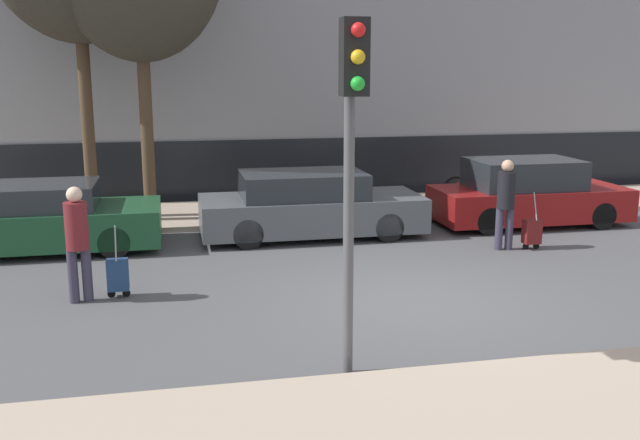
% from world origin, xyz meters
% --- Properties ---
extents(ground_plane, '(80.00, 80.00, 0.00)m').
position_xyz_m(ground_plane, '(0.00, 0.00, 0.00)').
color(ground_plane, '#4C4C4F').
extents(sidewalk_near, '(28.00, 2.50, 0.12)m').
position_xyz_m(sidewalk_near, '(0.00, -3.75, 0.06)').
color(sidewalk_near, tan).
rests_on(sidewalk_near, ground_plane).
extents(sidewalk_far, '(28.00, 3.00, 0.12)m').
position_xyz_m(sidewalk_far, '(0.00, 7.00, 0.06)').
color(sidewalk_far, tan).
rests_on(sidewalk_far, ground_plane).
extents(parked_car_0, '(4.47, 1.92, 1.31)m').
position_xyz_m(parked_car_0, '(-6.10, 4.49, 0.62)').
color(parked_car_0, '#194728').
rests_on(parked_car_0, ground_plane).
extents(parked_car_1, '(4.62, 1.86, 1.36)m').
position_xyz_m(parked_car_1, '(-0.77, 4.62, 0.64)').
color(parked_car_1, '#4C5156').
rests_on(parked_car_1, ground_plane).
extents(parked_car_2, '(4.29, 1.79, 1.48)m').
position_xyz_m(parked_car_2, '(4.25, 4.71, 0.68)').
color(parked_car_2, maroon).
rests_on(parked_car_2, ground_plane).
extents(pedestrian_left, '(0.35, 0.34, 1.77)m').
position_xyz_m(pedestrian_left, '(-4.99, 1.10, 1.01)').
color(pedestrian_left, '#383347').
rests_on(pedestrian_left, ground_plane).
extents(trolley_left, '(0.34, 0.29, 1.14)m').
position_xyz_m(trolley_left, '(-4.45, 1.20, 0.36)').
color(trolley_left, navy).
rests_on(trolley_left, ground_plane).
extents(pedestrian_right, '(0.35, 0.34, 1.76)m').
position_xyz_m(pedestrian_right, '(2.71, 2.70, 1.00)').
color(pedestrian_right, '#383347').
rests_on(pedestrian_right, ground_plane).
extents(trolley_right, '(0.34, 0.29, 1.13)m').
position_xyz_m(trolley_right, '(3.25, 2.61, 0.35)').
color(trolley_right, maroon).
rests_on(trolley_right, ground_plane).
extents(traffic_light, '(0.28, 0.47, 3.99)m').
position_xyz_m(traffic_light, '(-1.68, -2.36, 2.83)').
color(traffic_light, '#515154').
rests_on(traffic_light, ground_plane).
extents(parked_bicycle, '(1.77, 0.06, 0.96)m').
position_xyz_m(parked_bicycle, '(3.87, 6.67, 0.49)').
color(parked_bicycle, black).
rests_on(parked_bicycle, sidewalk_far).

